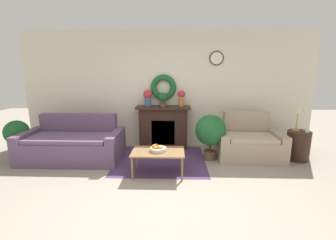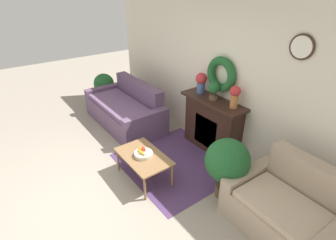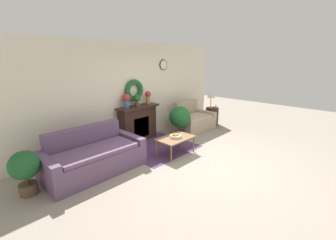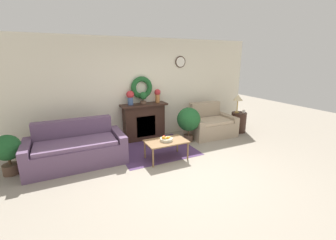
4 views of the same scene
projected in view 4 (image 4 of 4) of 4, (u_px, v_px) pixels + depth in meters
ground_plane at (191, 176)px, 4.30m from camera, size 16.00×16.00×0.00m
floor_rug at (155, 149)px, 5.58m from camera, size 1.80×1.66×0.01m
wall_back at (143, 89)px, 6.13m from camera, size 6.80×0.20×2.70m
fireplace at (144, 121)px, 6.15m from camera, size 1.24×0.41×1.00m
couch_left at (77, 149)px, 4.75m from camera, size 1.96×0.98×0.89m
loveseat_right at (210, 125)px, 6.51m from camera, size 1.34×0.96×0.92m
coffee_table at (166, 143)px, 4.92m from camera, size 0.91×0.56×0.43m
fruit_bowl at (166, 139)px, 4.90m from camera, size 0.28×0.28×0.12m
side_table_by_loveseat at (238, 122)px, 6.81m from camera, size 0.44×0.44×0.60m
table_lamp at (238, 98)px, 6.63m from camera, size 0.27×0.27×0.54m
mug at (244, 111)px, 6.69m from camera, size 0.08×0.08×0.08m
vase_on_mantel_left at (130, 97)px, 5.81m from camera, size 0.20×0.20×0.37m
vase_on_mantel_right at (157, 95)px, 6.14m from camera, size 0.17×0.17×0.37m
potted_plant_on_mantel at (143, 97)px, 5.95m from camera, size 0.20×0.20×0.32m
potted_plant_floor_by_couch at (7, 150)px, 4.25m from camera, size 0.49×0.49×0.79m
potted_plant_floor_by_loveseat at (189, 120)px, 5.93m from camera, size 0.62×0.62×0.93m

